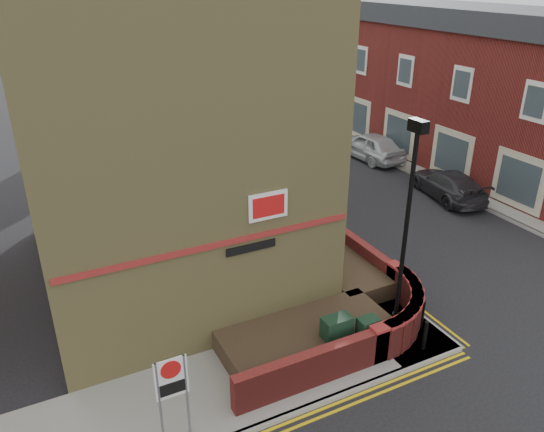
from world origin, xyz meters
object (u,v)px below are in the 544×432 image
(zone_sign, at_px, (172,385))
(silver_car_near, at_px, (264,163))
(utility_cabinet_large, at_px, (336,336))
(lamppost, at_px, (405,236))

(zone_sign, bearing_deg, silver_car_near, 57.61)
(zone_sign, bearing_deg, utility_cabinet_large, 9.69)
(zone_sign, height_order, silver_car_near, zone_sign)
(utility_cabinet_large, bearing_deg, lamppost, -3.01)
(zone_sign, relative_size, silver_car_near, 0.55)
(lamppost, bearing_deg, zone_sign, -173.93)
(utility_cabinet_large, xyz_separation_m, silver_car_near, (4.40, 13.54, -0.06))
(silver_car_near, bearing_deg, zone_sign, -118.39)
(utility_cabinet_large, distance_m, silver_car_near, 14.24)
(lamppost, distance_m, zone_sign, 6.85)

